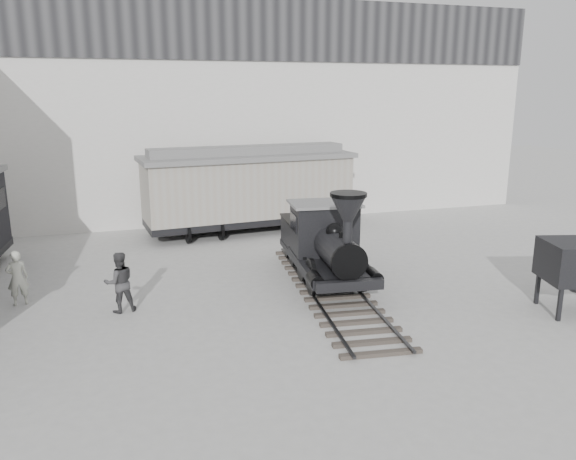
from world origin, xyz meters
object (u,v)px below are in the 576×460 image
object	(u,v)px
visitor_b	(119,282)
boxcar	(249,187)
locomotive	(326,248)
visitor_a	(17,278)

from	to	relation	value
visitor_b	boxcar	bearing A→B (deg)	-134.93
locomotive	boxcar	distance (m)	8.36
visitor_b	visitor_a	bearing A→B (deg)	-36.91
visitor_a	visitor_b	size ratio (longest dim) A/B	0.94
boxcar	visitor_a	world-z (taller)	boxcar
boxcar	visitor_b	bearing A→B (deg)	-130.18
boxcar	visitor_a	distance (m)	11.71
visitor_a	visitor_b	bearing A→B (deg)	141.24
boxcar	visitor_b	distance (m)	10.73
visitor_a	boxcar	bearing A→B (deg)	-153.64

